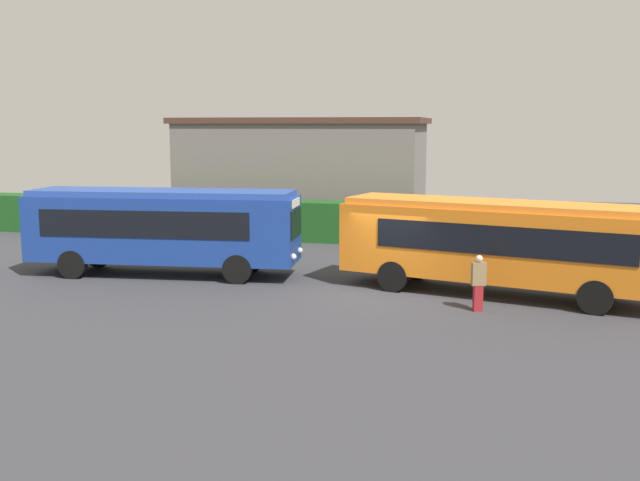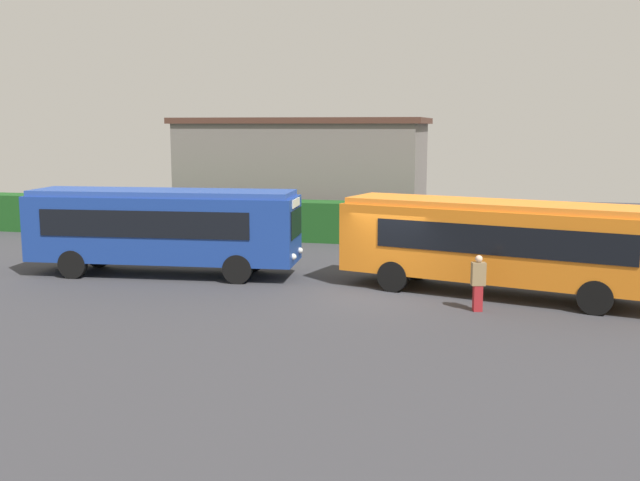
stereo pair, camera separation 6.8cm
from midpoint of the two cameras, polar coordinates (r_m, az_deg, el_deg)
The scene contains 8 objects.
ground_plane at distance 23.28m, azimuth 4.80°, elevation -4.31°, with size 64.00×64.00×0.00m, color #38383D.
bus_blue at distance 26.75m, azimuth -12.12°, elevation 1.10°, with size 9.84×3.09×3.06m.
bus_orange at distance 23.65m, azimuth 13.56°, elevation -0.05°, with size 10.24×4.86×2.97m.
person_left at distance 21.66m, azimuth 12.08°, elevation -3.14°, with size 0.45×0.35×1.64m.
person_center at distance 27.15m, azimuth 19.37°, elevation -0.99°, with size 0.43×0.50×1.68m.
hedge_row at distance 33.42m, azimuth 7.44°, elevation 1.27°, with size 44.00×1.56×1.83m, color #1B4D1B.
depot_building at distance 39.34m, azimuth -1.29°, elevation 5.33°, with size 12.85×6.78×5.70m.
traffic_cone at distance 30.50m, azimuth 21.49°, elevation -1.18°, with size 0.36×0.36×0.60m, color orange.
Camera 1 is at (3.18, -22.44, 5.30)m, focal length 41.31 mm.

